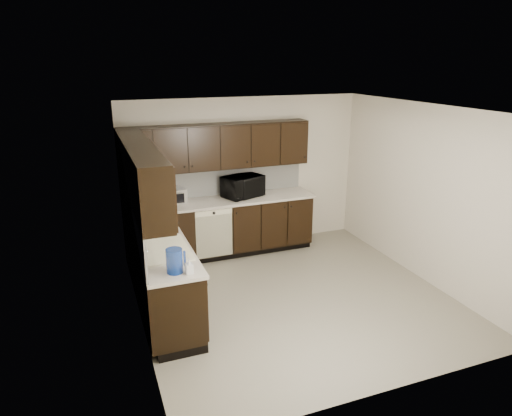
% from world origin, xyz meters
% --- Properties ---
extents(floor, '(4.00, 4.00, 0.00)m').
position_xyz_m(floor, '(0.00, 0.00, 0.00)').
color(floor, gray).
rests_on(floor, ground).
extents(ceiling, '(4.00, 4.00, 0.00)m').
position_xyz_m(ceiling, '(0.00, 0.00, 2.50)').
color(ceiling, white).
rests_on(ceiling, wall_back).
extents(wall_back, '(4.00, 0.02, 2.50)m').
position_xyz_m(wall_back, '(0.00, 2.00, 1.25)').
color(wall_back, beige).
rests_on(wall_back, floor).
extents(wall_left, '(0.02, 4.00, 2.50)m').
position_xyz_m(wall_left, '(-2.00, 0.00, 1.25)').
color(wall_left, beige).
rests_on(wall_left, floor).
extents(wall_right, '(0.02, 4.00, 2.50)m').
position_xyz_m(wall_right, '(2.00, 0.00, 1.25)').
color(wall_right, beige).
rests_on(wall_right, floor).
extents(wall_front, '(4.00, 0.02, 2.50)m').
position_xyz_m(wall_front, '(0.00, -2.00, 1.25)').
color(wall_front, beige).
rests_on(wall_front, floor).
extents(lower_cabinets, '(3.00, 2.80, 0.90)m').
position_xyz_m(lower_cabinets, '(-1.01, 1.11, 0.41)').
color(lower_cabinets, black).
rests_on(lower_cabinets, floor).
extents(countertop, '(3.03, 2.83, 0.04)m').
position_xyz_m(countertop, '(-1.01, 1.11, 0.92)').
color(countertop, beige).
rests_on(countertop, lower_cabinets).
extents(backsplash, '(3.00, 2.80, 0.48)m').
position_xyz_m(backsplash, '(-1.22, 1.32, 1.18)').
color(backsplash, silver).
rests_on(backsplash, countertop).
extents(upper_cabinets, '(3.00, 2.80, 0.70)m').
position_xyz_m(upper_cabinets, '(-1.10, 1.20, 1.77)').
color(upper_cabinets, black).
rests_on(upper_cabinets, wall_back).
extents(dishwasher, '(0.58, 0.04, 0.78)m').
position_xyz_m(dishwasher, '(-0.70, 1.41, 0.55)').
color(dishwasher, '#EFE9C4').
rests_on(dishwasher, lower_cabinets).
extents(sink, '(0.54, 0.82, 0.42)m').
position_xyz_m(sink, '(-1.68, -0.01, 0.88)').
color(sink, '#EFE9C4').
rests_on(sink, countertop).
extents(microwave, '(0.73, 0.61, 0.34)m').
position_xyz_m(microwave, '(-0.11, 1.75, 1.11)').
color(microwave, black).
rests_on(microwave, countertop).
extents(soap_bottle_a, '(0.08, 0.08, 0.17)m').
position_xyz_m(soap_bottle_a, '(-1.55, -0.70, 1.02)').
color(soap_bottle_a, gray).
rests_on(soap_bottle_a, countertop).
extents(soap_bottle_b, '(0.11, 0.11, 0.27)m').
position_xyz_m(soap_bottle_b, '(-1.77, 0.46, 1.08)').
color(soap_bottle_b, gray).
rests_on(soap_bottle_b, countertop).
extents(toaster_oven, '(0.42, 0.36, 0.22)m').
position_xyz_m(toaster_oven, '(-1.23, 1.77, 1.05)').
color(toaster_oven, silver).
rests_on(toaster_oven, countertop).
extents(storage_bin, '(0.54, 0.49, 0.17)m').
position_xyz_m(storage_bin, '(-1.72, 1.09, 1.03)').
color(storage_bin, silver).
rests_on(storage_bin, countertop).
extents(blue_pitcher, '(0.18, 0.18, 0.26)m').
position_xyz_m(blue_pitcher, '(-1.68, -0.62, 1.07)').
color(blue_pitcher, '#103598').
rests_on(blue_pitcher, countertop).
extents(teal_tumbler, '(0.10, 0.10, 0.21)m').
position_xyz_m(teal_tumbler, '(-1.48, 1.01, 1.05)').
color(teal_tumbler, '#0C8C81').
rests_on(teal_tumbler, countertop).
extents(paper_towel_roll, '(0.16, 0.16, 0.32)m').
position_xyz_m(paper_towel_roll, '(-1.57, 1.35, 1.10)').
color(paper_towel_roll, silver).
rests_on(paper_towel_roll, countertop).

